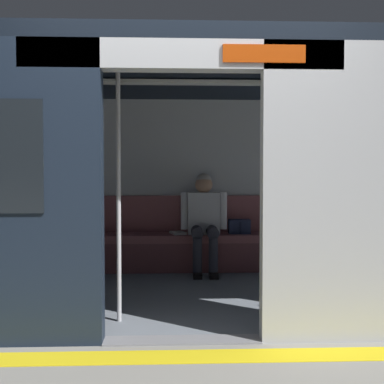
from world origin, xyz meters
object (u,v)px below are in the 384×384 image
(book, at_px, (177,233))
(person_seated, at_px, (204,216))
(bench_seat, at_px, (178,243))
(grab_pole_door, at_px, (119,192))
(train_car, at_px, (171,140))
(handbag, at_px, (239,226))

(book, bearing_deg, person_seated, 148.92)
(bench_seat, xyz_separation_m, grab_pole_door, (0.49, 1.99, 0.69))
(train_car, bearing_deg, bench_seat, -93.98)
(train_car, height_order, person_seated, train_car)
(person_seated, height_order, handbag, person_seated)
(person_seated, distance_m, handbag, 0.46)
(bench_seat, height_order, grab_pole_door, grab_pole_door)
(person_seated, relative_size, book, 5.31)
(bench_seat, distance_m, handbag, 0.77)
(book, xyz_separation_m, grab_pole_door, (0.49, 2.02, 0.58))
(bench_seat, bearing_deg, person_seated, 170.35)
(handbag, bearing_deg, person_seated, 12.39)
(bench_seat, height_order, book, book)
(book, bearing_deg, bench_seat, 81.17)
(bench_seat, bearing_deg, train_car, 86.02)
(person_seated, height_order, book, person_seated)
(train_car, height_order, handbag, train_car)
(book, height_order, grab_pole_door, grab_pole_door)
(grab_pole_door, bearing_deg, bench_seat, -103.80)
(train_car, xyz_separation_m, grab_pole_door, (0.41, 0.86, -0.46))
(train_car, xyz_separation_m, person_seated, (-0.39, -1.08, -0.83))
(train_car, relative_size, bench_seat, 2.11)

